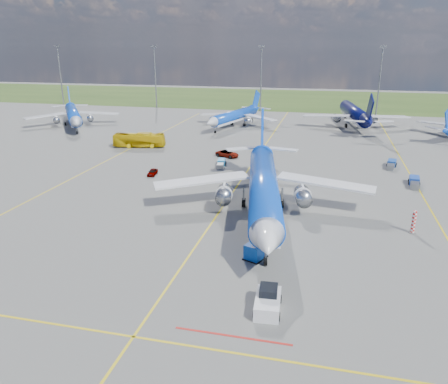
% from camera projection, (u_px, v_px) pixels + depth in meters
% --- Properties ---
extents(ground, '(400.00, 400.00, 0.00)m').
position_uv_depth(ground, '(201.00, 238.00, 54.66)').
color(ground, '#5C5C59').
rests_on(ground, ground).
extents(grass_strip, '(400.00, 80.00, 0.01)m').
position_uv_depth(grass_strip, '(297.00, 99.00, 192.76)').
color(grass_strip, '#2D4719').
rests_on(grass_strip, ground).
extents(taxiway_lines, '(60.25, 160.00, 0.02)m').
position_uv_depth(taxiway_lines, '(245.00, 176.00, 80.12)').
color(taxiway_lines, gold).
rests_on(taxiway_lines, ground).
extents(floodlight_masts, '(202.20, 0.50, 22.70)m').
position_uv_depth(floodlight_masts, '(319.00, 76.00, 149.68)').
color(floodlight_masts, slate).
rests_on(floodlight_masts, ground).
extents(warning_post, '(0.50, 0.50, 3.00)m').
position_uv_depth(warning_post, '(414.00, 222.00, 55.79)').
color(warning_post, red).
rests_on(warning_post, ground).
extents(bg_jet_nw, '(45.61, 47.89, 9.99)m').
position_uv_depth(bg_jet_nw, '(74.00, 126.00, 128.93)').
color(bg_jet_nw, blue).
rests_on(bg_jet_nw, ground).
extents(bg_jet_nnw, '(34.39, 40.14, 9.02)m').
position_uv_depth(bg_jet_nnw, '(235.00, 127.00, 128.68)').
color(bg_jet_nnw, blue).
rests_on(bg_jet_nnw, ground).
extents(bg_jet_n, '(38.17, 46.70, 11.12)m').
position_uv_depth(bg_jet_n, '(353.00, 126.00, 129.61)').
color(bg_jet_n, '#070B3F').
rests_on(bg_jet_n, ground).
extents(main_airliner, '(41.91, 50.78, 11.94)m').
position_uv_depth(main_airliner, '(263.00, 214.00, 62.38)').
color(main_airliner, blue).
rests_on(main_airliner, ground).
extents(pushback_tug, '(2.53, 6.12, 2.05)m').
position_uv_depth(pushback_tug, '(268.00, 301.00, 39.78)').
color(pushback_tug, silver).
rests_on(pushback_tug, ground).
extents(uld_container, '(2.52, 2.76, 1.80)m').
position_uv_depth(uld_container, '(255.00, 251.00, 49.27)').
color(uld_container, '#0C49B3').
rests_on(uld_container, ground).
extents(apron_bus, '(12.40, 5.21, 3.36)m').
position_uv_depth(apron_bus, '(139.00, 140.00, 102.58)').
color(apron_bus, gold).
rests_on(apron_bus, ground).
extents(service_car_a, '(1.67, 3.51, 1.16)m').
position_uv_depth(service_car_a, '(152.00, 172.00, 80.80)').
color(service_car_a, '#999999').
rests_on(service_car_a, ground).
extents(service_car_b, '(5.60, 3.93, 1.42)m').
position_uv_depth(service_car_b, '(227.00, 154.00, 93.77)').
color(service_car_b, '#999999').
rests_on(service_car_b, ground).
extents(service_car_c, '(2.91, 5.06, 1.38)m').
position_uv_depth(service_car_c, '(263.00, 176.00, 78.07)').
color(service_car_c, '#999999').
rests_on(service_car_c, ground).
extents(baggage_tug_w, '(2.17, 5.68, 1.24)m').
position_uv_depth(baggage_tug_w, '(414.00, 182.00, 74.95)').
color(baggage_tug_w, '#1A40A1').
rests_on(baggage_tug_w, ground).
extents(baggage_tug_c, '(2.01, 5.17, 1.13)m').
position_uv_depth(baggage_tug_c, '(221.00, 163.00, 86.87)').
color(baggage_tug_c, '#1C6EA9').
rests_on(baggage_tug_c, ground).
extents(baggage_tug_e, '(2.42, 5.57, 1.21)m').
position_uv_depth(baggage_tug_e, '(391.00, 164.00, 86.06)').
color(baggage_tug_e, '#184191').
rests_on(baggage_tug_e, ground).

